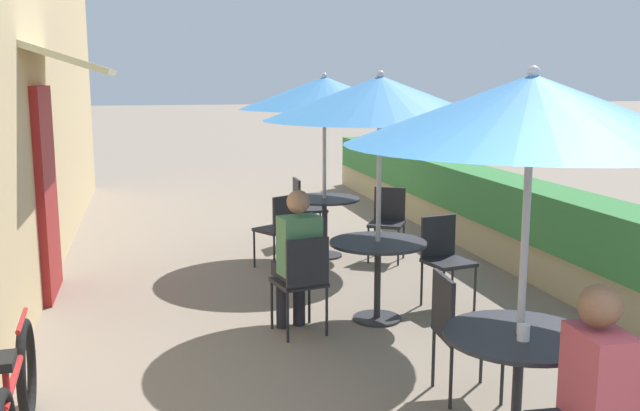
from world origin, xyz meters
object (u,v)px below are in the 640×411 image
cafe_chair_near_left (458,325)px  cafe_chair_mid_left (302,277)px  seated_patron_near_right (586,401)px  patio_umbrella_mid (380,98)px  patio_umbrella_far (324,93)px  bicycle_second (16,405)px  cafe_chair_far_right (280,225)px  cafe_chair_mid_right (444,254)px  patio_table_near (519,362)px  cafe_chair_far_left (305,205)px  coffee_cup_near (523,333)px  patio_table_far (324,212)px  seated_patron_mid_left (297,254)px  cafe_chair_far_back (388,218)px  patio_umbrella_near (532,110)px  patio_table_mid (378,260)px

cafe_chair_near_left → cafe_chair_mid_left: (-0.77, 1.42, 0.00)m
seated_patron_near_right → patio_umbrella_mid: (0.04, 3.20, 1.31)m
patio_umbrella_far → bicycle_second: 5.38m
cafe_chair_far_right → cafe_chair_mid_right: bearing=-83.3°
patio_table_near → cafe_chair_far_left: bearing=90.2°
coffee_cup_near → bicycle_second: 2.89m
cafe_chair_mid_left → patio_table_far: cafe_chair_mid_left is taller
seated_patron_mid_left → patio_umbrella_far: 2.98m
patio_table_far → patio_table_near: bearing=-90.7°
patio_table_near → patio_umbrella_far: 5.04m
patio_umbrella_mid → cafe_chair_far_back: patio_umbrella_mid is taller
patio_table_near → patio_table_far: 4.83m
patio_table_near → cafe_chair_far_back: 4.57m
cafe_chair_mid_right → patio_umbrella_near: bearing=63.8°
cafe_chair_mid_right → patio_table_far: (-0.64, 2.17, 0.04)m
cafe_chair_mid_right → cafe_chair_far_right: 2.14m
cafe_chair_near_left → patio_umbrella_far: 4.31m
patio_umbrella_near → patio_umbrella_far: 4.83m
patio_table_near → seated_patron_near_right: seated_patron_near_right is taller
bicycle_second → cafe_chair_far_right: bearing=56.5°
cafe_chair_mid_left → patio_table_far: size_ratio=1.00×
seated_patron_mid_left → cafe_chair_far_back: bearing=42.7°
patio_umbrella_near → cafe_chair_near_left: patio_umbrella_near is taller
patio_table_near → coffee_cup_near: 0.24m
patio_table_far → patio_umbrella_far: (0.00, 0.00, 1.44)m
cafe_chair_near_left → patio_umbrella_mid: 2.22m
seated_patron_near_right → cafe_chair_mid_left: seated_patron_near_right is taller
patio_table_near → bicycle_second: (-2.81, 0.59, -0.22)m
seated_patron_near_right → patio_table_mid: (0.04, 3.20, -0.13)m
seated_patron_mid_left → patio_umbrella_near: bearing=-82.0°
seated_patron_near_right → patio_umbrella_mid: patio_umbrella_mid is taller
patio_table_near → cafe_chair_far_back: bearing=80.3°
cafe_chair_far_right → bicycle_second: cafe_chair_far_right is taller
cafe_chair_mid_left → cafe_chair_far_back: size_ratio=1.00×
seated_patron_mid_left → patio_table_far: (0.87, 2.52, -0.13)m
cafe_chair_far_back → patio_table_far: bearing=5.6°
patio_table_near → cafe_chair_mid_left: cafe_chair_mid_left is taller
cafe_chair_far_back → patio_table_mid: bearing=98.7°
cafe_chair_mid_right → cafe_chair_far_left: 3.03m
patio_umbrella_mid → bicycle_second: 3.71m
cafe_chair_mid_right → patio_umbrella_far: size_ratio=0.39×
patio_umbrella_mid → seated_patron_mid_left: patio_umbrella_mid is taller
cafe_chair_mid_left → bicycle_second: bearing=-152.9°
seated_patron_near_right → patio_umbrella_mid: 3.46m
patio_table_near → patio_umbrella_near: patio_umbrella_near is taller
cafe_chair_far_left → cafe_chair_far_back: bearing=35.6°
patio_umbrella_mid → cafe_chair_mid_right: 1.68m
patio_table_far → cafe_chair_far_right: (-0.64, -0.45, -0.04)m
cafe_chair_near_left → cafe_chair_mid_right: size_ratio=1.00×
cafe_chair_far_left → patio_umbrella_near: bearing=0.3°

